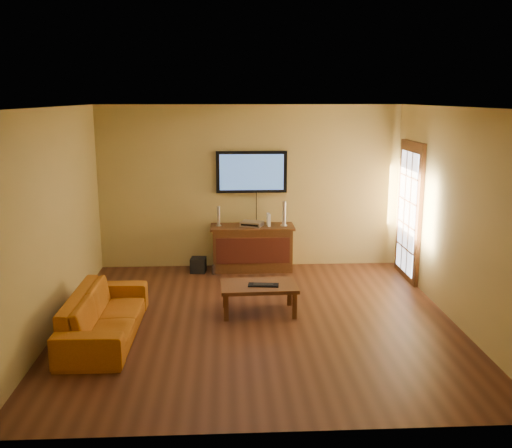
{
  "coord_description": "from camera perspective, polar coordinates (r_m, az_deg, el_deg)",
  "views": [
    {
      "loc": [
        -0.39,
        -6.88,
        2.82
      ],
      "look_at": [
        0.01,
        0.8,
        1.1
      ],
      "focal_mm": 40.0,
      "sensor_mm": 36.0,
      "label": 1
    }
  ],
  "objects": [
    {
      "name": "bottle",
      "position": [
        9.29,
        -4.25,
        -4.55
      ],
      "size": [
        0.06,
        0.06,
        0.18
      ],
      "color": "white",
      "rests_on": "ground"
    },
    {
      "name": "french_door",
      "position": [
        9.21,
        15.05,
        1.09
      ],
      "size": [
        0.07,
        1.02,
        2.22
      ],
      "color": "#45240F",
      "rests_on": "ground"
    },
    {
      "name": "coffee_table",
      "position": [
        7.59,
        0.29,
        -6.44
      ],
      "size": [
        1.02,
        0.63,
        0.4
      ],
      "color": "#45240F",
      "rests_on": "ground"
    },
    {
      "name": "game_console",
      "position": [
        9.33,
        1.27,
        0.44
      ],
      "size": [
        0.06,
        0.15,
        0.21
      ],
      "primitive_type": "cube",
      "rotation": [
        0.0,
        0.0,
        0.11
      ],
      "color": "white",
      "rests_on": "media_console"
    },
    {
      "name": "room_walls",
      "position": [
        7.6,
        -0.04,
        4.04
      ],
      "size": [
        5.0,
        5.0,
        5.0
      ],
      "color": "tan",
      "rests_on": "ground"
    },
    {
      "name": "sofa",
      "position": [
        7.08,
        -14.94,
        -8.04
      ],
      "size": [
        0.58,
        1.92,
        0.75
      ],
      "primitive_type": "imported",
      "rotation": [
        0.0,
        0.0,
        1.56
      ],
      "color": "#AB5B13",
      "rests_on": "ground"
    },
    {
      "name": "speaker_right",
      "position": [
        9.32,
        2.83,
        0.95
      ],
      "size": [
        0.11,
        0.11,
        0.41
      ],
      "color": "silver",
      "rests_on": "media_console"
    },
    {
      "name": "keyboard",
      "position": [
        7.52,
        0.74,
        -6.11
      ],
      "size": [
        0.41,
        0.2,
        0.02
      ],
      "color": "black",
      "rests_on": "coffee_table"
    },
    {
      "name": "television",
      "position": [
        9.42,
        -0.45,
        5.23
      ],
      "size": [
        1.17,
        0.08,
        0.69
      ],
      "color": "black",
      "rests_on": "ground"
    },
    {
      "name": "speaker_left",
      "position": [
        9.34,
        -3.77,
        0.72
      ],
      "size": [
        0.09,
        0.09,
        0.33
      ],
      "color": "silver",
      "rests_on": "media_console"
    },
    {
      "name": "media_console",
      "position": [
        9.44,
        -0.37,
        -2.38
      ],
      "size": [
        1.37,
        0.52,
        0.75
      ],
      "color": "#45240F",
      "rests_on": "ground"
    },
    {
      "name": "subwoofer",
      "position": [
        9.42,
        -5.79,
        -4.1
      ],
      "size": [
        0.27,
        0.27,
        0.24
      ],
      "primitive_type": "cube",
      "rotation": [
        0.0,
        0.0,
        -0.11
      ],
      "color": "black",
      "rests_on": "ground"
    },
    {
      "name": "av_receiver",
      "position": [
        9.33,
        -0.4,
        0.03
      ],
      "size": [
        0.41,
        0.36,
        0.08
      ],
      "primitive_type": "cube",
      "rotation": [
        0.0,
        0.0,
        -0.39
      ],
      "color": "silver",
      "rests_on": "media_console"
    },
    {
      "name": "ground_plane",
      "position": [
        7.44,
        0.22,
        -9.65
      ],
      "size": [
        5.0,
        5.0,
        0.0
      ],
      "primitive_type": "plane",
      "color": "#3D1E10",
      "rests_on": "ground"
    }
  ]
}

